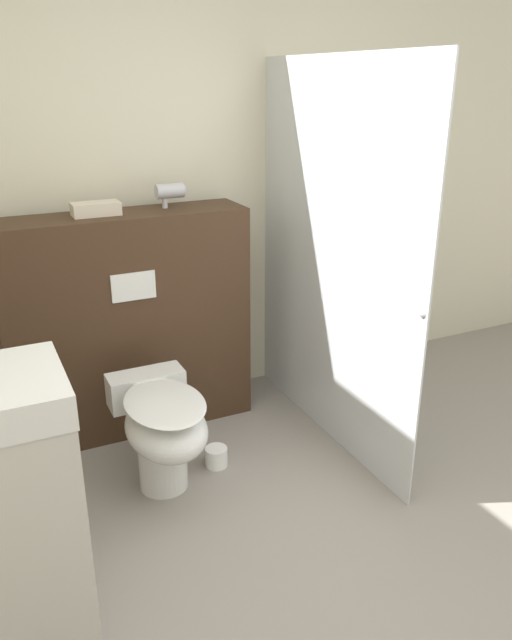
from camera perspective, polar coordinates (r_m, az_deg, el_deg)
wall_back at (r=3.53m, az=-5.96°, el=12.17°), size 8.00×0.06×2.50m
partition_panel at (r=3.34m, az=-11.55°, el=-0.42°), size 1.26×0.33×1.18m
shower_glass at (r=3.12m, az=6.94°, el=5.31°), size 0.04×1.46×1.91m
toilet at (r=2.88m, az=-8.55°, el=-9.74°), size 0.36×0.62×0.50m
sink_vanity at (r=2.24m, az=-22.14°, el=-16.34°), size 0.48×0.43×1.12m
hair_drier at (r=3.27m, az=-7.75°, el=11.58°), size 0.17×0.08×0.12m
folded_towel at (r=3.15m, az=-14.44°, el=9.82°), size 0.23×0.12×0.06m
spare_toilet_roll at (r=3.17m, az=-3.65°, el=-12.37°), size 0.11×0.11×0.10m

